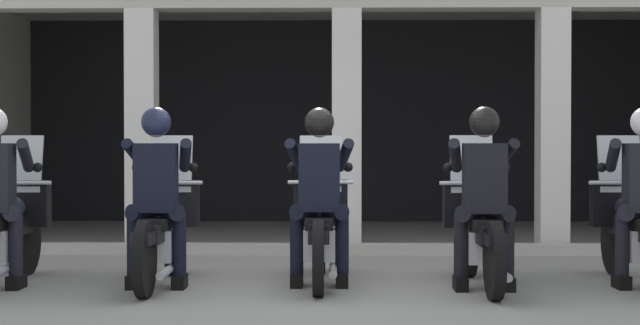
{
  "coord_description": "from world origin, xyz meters",
  "views": [
    {
      "loc": [
        0.13,
        -8.25,
        1.25
      ],
      "look_at": [
        0.0,
        0.37,
        1.09
      ],
      "focal_mm": 52.46,
      "sensor_mm": 36.0,
      "label": 1
    }
  ],
  "objects_px": {
    "motorcycle_left": "(163,228)",
    "motorcycle_far_right": "(634,229)",
    "motorcycle_far_left": "(5,229)",
    "motorcycle_right": "(479,230)",
    "police_officer_right": "(484,182)",
    "police_officer_left": "(157,181)",
    "police_officer_center": "(319,181)",
    "motorcycle_center": "(320,227)"
  },
  "relations": [
    {
      "from": "motorcycle_center",
      "to": "motorcycle_right",
      "type": "relative_size",
      "value": 1.0
    },
    {
      "from": "motorcycle_center",
      "to": "police_officer_right",
      "type": "height_order",
      "value": "police_officer_right"
    },
    {
      "from": "motorcycle_far_right",
      "to": "police_officer_right",
      "type": "bearing_deg",
      "value": -161.09
    },
    {
      "from": "police_officer_left",
      "to": "motorcycle_far_right",
      "type": "relative_size",
      "value": 0.78
    },
    {
      "from": "police_officer_center",
      "to": "motorcycle_far_right",
      "type": "relative_size",
      "value": 0.78
    },
    {
      "from": "police_officer_left",
      "to": "police_officer_center",
      "type": "distance_m",
      "value": 1.43
    },
    {
      "from": "motorcycle_center",
      "to": "motorcycle_far_right",
      "type": "relative_size",
      "value": 1.0
    },
    {
      "from": "motorcycle_right",
      "to": "police_officer_right",
      "type": "xyz_separation_m",
      "value": [
        -0.0,
        -0.28,
        0.44
      ]
    },
    {
      "from": "motorcycle_far_left",
      "to": "motorcycle_left",
      "type": "bearing_deg",
      "value": -0.56
    },
    {
      "from": "motorcycle_left",
      "to": "police_officer_right",
      "type": "relative_size",
      "value": 1.29
    },
    {
      "from": "police_officer_right",
      "to": "motorcycle_right",
      "type": "bearing_deg",
      "value": 83.68
    },
    {
      "from": "motorcycle_left",
      "to": "police_officer_left",
      "type": "height_order",
      "value": "police_officer_left"
    },
    {
      "from": "motorcycle_left",
      "to": "motorcycle_right",
      "type": "height_order",
      "value": "same"
    },
    {
      "from": "police_officer_center",
      "to": "police_officer_right",
      "type": "distance_m",
      "value": 1.43
    },
    {
      "from": "motorcycle_far_left",
      "to": "motorcycle_left",
      "type": "distance_m",
      "value": 1.42
    },
    {
      "from": "police_officer_center",
      "to": "motorcycle_far_right",
      "type": "distance_m",
      "value": 2.88
    },
    {
      "from": "police_officer_left",
      "to": "motorcycle_far_left",
      "type": "bearing_deg",
      "value": 175.19
    },
    {
      "from": "police_officer_left",
      "to": "motorcycle_far_right",
      "type": "bearing_deg",
      "value": 9.22
    },
    {
      "from": "motorcycle_left",
      "to": "police_officer_center",
      "type": "bearing_deg",
      "value": -2.02
    },
    {
      "from": "motorcycle_far_right",
      "to": "motorcycle_center",
      "type": "bearing_deg",
      "value": -178.42
    },
    {
      "from": "motorcycle_far_left",
      "to": "motorcycle_right",
      "type": "bearing_deg",
      "value": -2.75
    },
    {
      "from": "motorcycle_far_left",
      "to": "police_officer_center",
      "type": "height_order",
      "value": "police_officer_center"
    },
    {
      "from": "police_officer_right",
      "to": "motorcycle_left",
      "type": "bearing_deg",
      "value": 166.71
    },
    {
      "from": "motorcycle_far_left",
      "to": "motorcycle_far_right",
      "type": "bearing_deg",
      "value": -1.4
    },
    {
      "from": "police_officer_left",
      "to": "motorcycle_left",
      "type": "bearing_deg",
      "value": 94.54
    },
    {
      "from": "police_officer_left",
      "to": "police_officer_center",
      "type": "relative_size",
      "value": 1.0
    },
    {
      "from": "police_officer_left",
      "to": "motorcycle_far_right",
      "type": "distance_m",
      "value": 4.3
    },
    {
      "from": "police_officer_right",
      "to": "motorcycle_center",
      "type": "bearing_deg",
      "value": 155.46
    },
    {
      "from": "police_officer_center",
      "to": "motorcycle_right",
      "type": "bearing_deg",
      "value": 8.64
    },
    {
      "from": "police_officer_left",
      "to": "motorcycle_right",
      "type": "relative_size",
      "value": 0.78
    },
    {
      "from": "motorcycle_center",
      "to": "police_officer_center",
      "type": "bearing_deg",
      "value": -85.35
    },
    {
      "from": "motorcycle_left",
      "to": "motorcycle_far_left",
      "type": "bearing_deg",
      "value": -173.46
    },
    {
      "from": "motorcycle_right",
      "to": "police_officer_center",
      "type": "bearing_deg",
      "value": 177.67
    },
    {
      "from": "motorcycle_right",
      "to": "motorcycle_far_right",
      "type": "relative_size",
      "value": 1.0
    },
    {
      "from": "motorcycle_left",
      "to": "motorcycle_far_right",
      "type": "relative_size",
      "value": 1.0
    },
    {
      "from": "motorcycle_far_left",
      "to": "police_officer_center",
      "type": "relative_size",
      "value": 1.29
    },
    {
      "from": "police_officer_left",
      "to": "motorcycle_center",
      "type": "height_order",
      "value": "police_officer_left"
    },
    {
      "from": "motorcycle_left",
      "to": "motorcycle_far_right",
      "type": "height_order",
      "value": "same"
    },
    {
      "from": "police_officer_center",
      "to": "police_officer_left",
      "type": "bearing_deg",
      "value": -170.51
    },
    {
      "from": "motorcycle_left",
      "to": "police_officer_center",
      "type": "height_order",
      "value": "police_officer_center"
    },
    {
      "from": "police_officer_right",
      "to": "police_officer_left",
      "type": "bearing_deg",
      "value": 172.39
    },
    {
      "from": "motorcycle_right",
      "to": "police_officer_right",
      "type": "relative_size",
      "value": 1.29
    }
  ]
}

